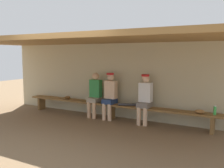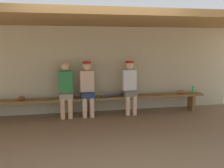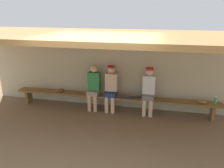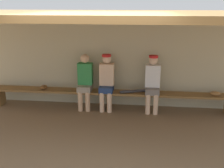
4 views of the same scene
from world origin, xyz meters
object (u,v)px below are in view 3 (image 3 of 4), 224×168
object	(u,v)px
baseball_glove_worn	(61,90)
baseball_bat	(136,97)
player_rightmost	(111,86)
player_leftmost	(149,89)
player_near_post	(94,86)
bench	(113,98)
baseball_glove_tan	(202,102)
water_bottle_clear	(216,100)

from	to	relation	value
baseball_glove_worn	baseball_bat	xyz separation A→B (m)	(2.28, 0.00, -0.01)
player_rightmost	baseball_glove_worn	size ratio (longest dim) A/B	5.60
player_leftmost	player_near_post	xyz separation A→B (m)	(-1.60, -0.00, -0.02)
bench	baseball_glove_tan	xyz separation A→B (m)	(2.45, -0.01, 0.12)
player_near_post	water_bottle_clear	size ratio (longest dim) A/B	6.01
player_rightmost	baseball_glove_worn	world-z (taller)	player_rightmost
bench	water_bottle_clear	xyz separation A→B (m)	(2.79, 0.00, 0.18)
player_leftmost	baseball_bat	xyz separation A→B (m)	(-0.35, -0.00, -0.25)
water_bottle_clear	baseball_bat	size ratio (longest dim) A/B	0.27
player_leftmost	water_bottle_clear	size ratio (longest dim) A/B	6.06
player_rightmost	baseball_glove_tan	xyz separation A→B (m)	(2.51, -0.02, -0.24)
baseball_glove_worn	water_bottle_clear	bearing A→B (deg)	81.41
player_rightmost	baseball_bat	distance (m)	0.76
water_bottle_clear	baseball_bat	distance (m)	2.12
baseball_glove_tan	baseball_bat	world-z (taller)	baseball_glove_tan
player_rightmost	bench	bearing A→B (deg)	-3.51
player_near_post	water_bottle_clear	world-z (taller)	player_near_post
bench	player_rightmost	size ratio (longest dim) A/B	4.46
player_near_post	baseball_glove_tan	xyz separation A→B (m)	(3.03, -0.02, -0.22)
water_bottle_clear	player_leftmost	bearing A→B (deg)	179.96
bench	player_rightmost	bearing A→B (deg)	176.49
bench	player_leftmost	distance (m)	1.08
baseball_glove_tan	water_bottle_clear	bearing A→B (deg)	-166.84
player_leftmost	player_near_post	size ratio (longest dim) A/B	1.01
baseball_bat	baseball_glove_tan	bearing A→B (deg)	-18.98
player_rightmost	baseball_glove_worn	distance (m)	1.57
player_rightmost	player_near_post	xyz separation A→B (m)	(-0.52, -0.00, -0.02)
player_rightmost	water_bottle_clear	xyz separation A→B (m)	(2.84, -0.00, -0.18)
baseball_glove_worn	baseball_glove_tan	bearing A→B (deg)	81.18
water_bottle_clear	baseball_glove_worn	distance (m)	4.40
baseball_bat	player_near_post	bearing A→B (deg)	161.33
player_rightmost	water_bottle_clear	distance (m)	2.85
player_rightmost	player_leftmost	xyz separation A→B (m)	(1.08, 0.00, 0.00)
baseball_glove_worn	baseball_bat	world-z (taller)	baseball_glove_worn
player_rightmost	baseball_glove_tan	world-z (taller)	player_rightmost
bench	baseball_glove_tan	world-z (taller)	baseball_glove_tan
player_rightmost	baseball_glove_worn	bearing A→B (deg)	-179.85
bench	player_rightmost	world-z (taller)	player_rightmost
bench	baseball_glove_tan	distance (m)	2.45
player_near_post	baseball_glove_tan	distance (m)	3.04
player_rightmost	baseball_bat	world-z (taller)	player_rightmost
bench	player_near_post	distance (m)	0.67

